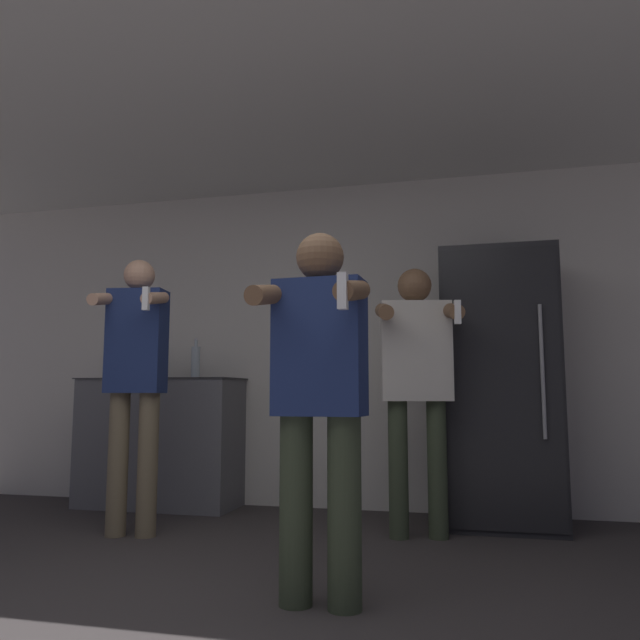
# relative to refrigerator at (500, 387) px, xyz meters

# --- Properties ---
(wall_back) EXTENTS (7.00, 0.06, 2.55)m
(wall_back) POSITION_rel_refrigerator_xyz_m (-1.24, 0.38, 0.35)
(wall_back) COLOR silver
(wall_back) RESTS_ON ground_plane
(ceiling_slab) EXTENTS (7.00, 3.45, 0.05)m
(ceiling_slab) POSITION_rel_refrigerator_xyz_m (-1.24, -1.11, 1.65)
(ceiling_slab) COLOR silver
(ceiling_slab) RESTS_ON wall_back
(refrigerator) EXTENTS (0.75, 0.73, 1.85)m
(refrigerator) POSITION_rel_refrigerator_xyz_m (0.00, 0.00, 0.00)
(refrigerator) COLOR #262628
(refrigerator) RESTS_ON ground_plane
(counter) EXTENTS (1.27, 0.53, 1.00)m
(counter) POSITION_rel_refrigerator_xyz_m (-2.59, 0.10, -0.42)
(counter) COLOR slate
(counter) RESTS_ON ground_plane
(bottle_tall_gin) EXTENTS (0.07, 0.07, 0.26)m
(bottle_tall_gin) POSITION_rel_refrigerator_xyz_m (-3.00, 0.04, 0.17)
(bottle_tall_gin) COLOR black
(bottle_tall_gin) RESTS_ON counter
(bottle_short_whiskey) EXTENTS (0.06, 0.06, 0.22)m
(bottle_short_whiskey) POSITION_rel_refrigerator_xyz_m (-2.66, 0.04, 0.16)
(bottle_short_whiskey) COLOR #194723
(bottle_short_whiskey) RESTS_ON counter
(bottle_green_wine) EXTENTS (0.07, 0.07, 0.31)m
(bottle_green_wine) POSITION_rel_refrigerator_xyz_m (-2.27, 0.04, 0.20)
(bottle_green_wine) COLOR silver
(bottle_green_wine) RESTS_ON counter
(person_woman_foreground) EXTENTS (0.46, 0.45, 1.57)m
(person_woman_foreground) POSITION_rel_refrigerator_xyz_m (-0.81, -1.85, -0.04)
(person_woman_foreground) COLOR #38422D
(person_woman_foreground) RESTS_ON ground_plane
(person_man_side) EXTENTS (0.45, 0.46, 1.74)m
(person_man_side) POSITION_rel_refrigerator_xyz_m (-2.26, -0.87, 0.08)
(person_man_side) COLOR #75664C
(person_man_side) RESTS_ON ground_plane
(person_spectator_back) EXTENTS (0.57, 0.52, 1.67)m
(person_spectator_back) POSITION_rel_refrigerator_xyz_m (-0.52, -0.50, 0.09)
(person_spectator_back) COLOR #38422D
(person_spectator_back) RESTS_ON ground_plane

